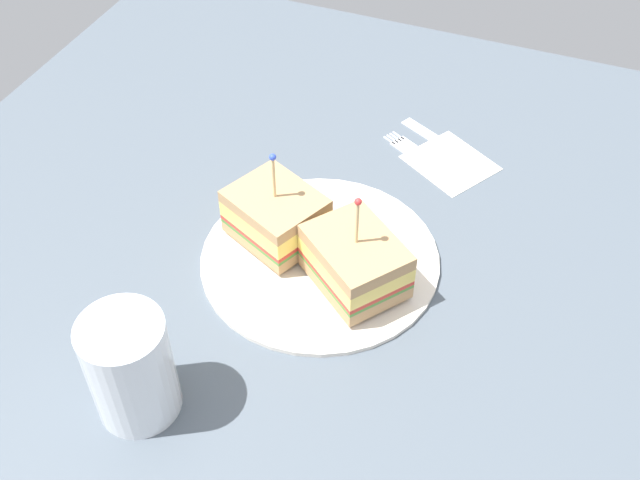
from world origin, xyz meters
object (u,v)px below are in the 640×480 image
napkin (450,163)px  fork (415,152)px  plate (320,257)px  drink_glass (131,370)px  sandwich_half_front (276,215)px  sandwich_half_back (355,261)px  knife (440,142)px

napkin → fork: 4.42cm
plate → drink_glass: bearing=159.3°
plate → sandwich_half_front: (0.94, 5.22, 3.20)cm
sandwich_half_back → napkin: sandwich_half_back is taller
sandwich_half_back → knife: 25.72cm
sandwich_half_back → fork: sandwich_half_back is taller
sandwich_half_back → drink_glass: (-19.63, 12.66, 1.26)cm
sandwich_half_front → napkin: size_ratio=1.25×
fork → knife: same height
sandwich_half_front → drink_glass: bearing=172.6°
sandwich_half_front → drink_glass: 22.86cm
sandwich_half_back → knife: size_ratio=0.96×
drink_glass → plate: bearing=-20.7°
sandwich_half_back → fork: 22.64cm
plate → drink_glass: 23.61cm
plate → napkin: bearing=-22.6°
sandwich_half_front → knife: bearing=-27.2°
sandwich_half_front → napkin: (19.16, -13.61, -3.62)cm
drink_glass → knife: 47.55cm
plate → drink_glass: (-21.68, 8.18, 4.49)cm
sandwich_half_back → fork: bearing=1.3°
napkin → fork: size_ratio=0.83×
sandwich_half_back → napkin: size_ratio=1.33×
sandwich_half_front → knife: 25.43cm
plate → knife: 24.19cm
drink_glass → napkin: (41.79, -16.57, -4.91)cm
napkin → knife: knife is taller
plate → fork: 20.69cm
plate → sandwich_half_front: sandwich_half_front is taller
sandwich_half_back → fork: (22.36, 0.51, -3.54)cm
napkin → knife: bearing=33.1°
fork → drink_glass: bearing=163.9°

